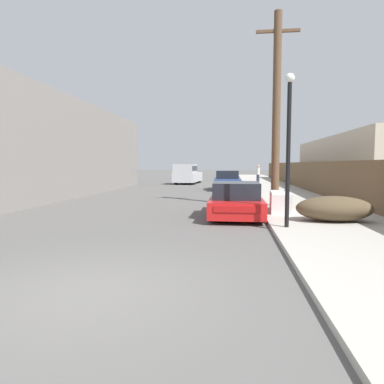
{
  "coord_description": "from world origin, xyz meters",
  "views": [
    {
      "loc": [
        2.05,
        -4.7,
        1.9
      ],
      "look_at": [
        0.05,
        12.6,
        0.48
      ],
      "focal_mm": 32.0,
      "sensor_mm": 36.0,
      "label": 1
    }
  ],
  "objects_px": {
    "pickup_truck": "(187,174)",
    "street_lamp": "(289,138)",
    "car_parked_mid": "(227,181)",
    "utility_pole": "(276,108)",
    "discarded_fridge": "(280,202)",
    "parked_sports_car_red": "(236,201)",
    "pedestrian": "(258,174)",
    "brush_pile": "(334,209)"
  },
  "relations": [
    {
      "from": "utility_pole",
      "to": "pickup_truck",
      "type": "bearing_deg",
      "value": 108.91
    },
    {
      "from": "discarded_fridge",
      "to": "parked_sports_car_red",
      "type": "distance_m",
      "value": 1.76
    },
    {
      "from": "car_parked_mid",
      "to": "pickup_truck",
      "type": "distance_m",
      "value": 8.6
    },
    {
      "from": "pickup_truck",
      "to": "street_lamp",
      "type": "distance_m",
      "value": 23.94
    },
    {
      "from": "pickup_truck",
      "to": "utility_pole",
      "type": "distance_m",
      "value": 19.31
    },
    {
      "from": "discarded_fridge",
      "to": "street_lamp",
      "type": "height_order",
      "value": "street_lamp"
    },
    {
      "from": "pedestrian",
      "to": "brush_pile",
      "type": "bearing_deg",
      "value": -87.96
    },
    {
      "from": "parked_sports_car_red",
      "to": "utility_pole",
      "type": "xyz_separation_m",
      "value": [
        1.7,
        2.55,
        3.69
      ]
    },
    {
      "from": "utility_pole",
      "to": "brush_pile",
      "type": "height_order",
      "value": "utility_pole"
    },
    {
      "from": "parked_sports_car_red",
      "to": "street_lamp",
      "type": "xyz_separation_m",
      "value": [
        1.4,
        -2.6,
        2.05
      ]
    },
    {
      "from": "parked_sports_car_red",
      "to": "discarded_fridge",
      "type": "bearing_deg",
      "value": 19.79
    },
    {
      "from": "parked_sports_car_red",
      "to": "pickup_truck",
      "type": "distance_m",
      "value": 21.03
    },
    {
      "from": "discarded_fridge",
      "to": "parked_sports_car_red",
      "type": "height_order",
      "value": "parked_sports_car_red"
    },
    {
      "from": "utility_pole",
      "to": "pedestrian",
      "type": "relative_size",
      "value": 4.71
    },
    {
      "from": "parked_sports_car_red",
      "to": "car_parked_mid",
      "type": "distance_m",
      "value": 12.94
    },
    {
      "from": "car_parked_mid",
      "to": "pickup_truck",
      "type": "xyz_separation_m",
      "value": [
        -3.98,
        7.62,
        0.28
      ]
    },
    {
      "from": "parked_sports_car_red",
      "to": "utility_pole",
      "type": "relative_size",
      "value": 0.52
    },
    {
      "from": "car_parked_mid",
      "to": "pedestrian",
      "type": "relative_size",
      "value": 2.4
    },
    {
      "from": "parked_sports_car_red",
      "to": "pedestrian",
      "type": "xyz_separation_m",
      "value": [
        2.28,
        19.75,
        0.43
      ]
    },
    {
      "from": "car_parked_mid",
      "to": "brush_pile",
      "type": "bearing_deg",
      "value": -78.05
    },
    {
      "from": "pickup_truck",
      "to": "pedestrian",
      "type": "xyz_separation_m",
      "value": [
        6.75,
        -0.8,
        0.06
      ]
    },
    {
      "from": "pickup_truck",
      "to": "utility_pole",
      "type": "xyz_separation_m",
      "value": [
        6.17,
        -18.0,
        3.32
      ]
    },
    {
      "from": "parked_sports_car_red",
      "to": "brush_pile",
      "type": "distance_m",
      "value": 3.35
    },
    {
      "from": "pickup_truck",
      "to": "car_parked_mid",
      "type": "bearing_deg",
      "value": 121.83
    },
    {
      "from": "discarded_fridge",
      "to": "car_parked_mid",
      "type": "xyz_separation_m",
      "value": [
        -2.15,
        12.33,
        0.17
      ]
    },
    {
      "from": "brush_pile",
      "to": "street_lamp",
      "type": "bearing_deg",
      "value": -144.05
    },
    {
      "from": "discarded_fridge",
      "to": "car_parked_mid",
      "type": "height_order",
      "value": "car_parked_mid"
    },
    {
      "from": "pedestrian",
      "to": "discarded_fridge",
      "type": "bearing_deg",
      "value": -91.86
    },
    {
      "from": "parked_sports_car_red",
      "to": "street_lamp",
      "type": "distance_m",
      "value": 3.6
    },
    {
      "from": "car_parked_mid",
      "to": "utility_pole",
      "type": "xyz_separation_m",
      "value": [
        2.19,
        -10.38,
        3.6
      ]
    },
    {
      "from": "car_parked_mid",
      "to": "discarded_fridge",
      "type": "bearing_deg",
      "value": -81.96
    },
    {
      "from": "pedestrian",
      "to": "parked_sports_car_red",
      "type": "bearing_deg",
      "value": -96.58
    },
    {
      "from": "street_lamp",
      "to": "brush_pile",
      "type": "height_order",
      "value": "street_lamp"
    },
    {
      "from": "car_parked_mid",
      "to": "utility_pole",
      "type": "relative_size",
      "value": 0.51
    },
    {
      "from": "discarded_fridge",
      "to": "brush_pile",
      "type": "xyz_separation_m",
      "value": [
        1.37,
        -2.02,
        0.02
      ]
    },
    {
      "from": "utility_pole",
      "to": "pedestrian",
      "type": "xyz_separation_m",
      "value": [
        0.58,
        17.2,
        -3.26
      ]
    },
    {
      "from": "discarded_fridge",
      "to": "car_parked_mid",
      "type": "distance_m",
      "value": 12.51
    },
    {
      "from": "car_parked_mid",
      "to": "parked_sports_car_red",
      "type": "bearing_deg",
      "value": -89.66
    },
    {
      "from": "discarded_fridge",
      "to": "street_lamp",
      "type": "bearing_deg",
      "value": -90.38
    },
    {
      "from": "discarded_fridge",
      "to": "pedestrian",
      "type": "xyz_separation_m",
      "value": [
        0.62,
        19.15,
        0.51
      ]
    },
    {
      "from": "discarded_fridge",
      "to": "street_lamp",
      "type": "distance_m",
      "value": 3.86
    },
    {
      "from": "pickup_truck",
      "to": "pedestrian",
      "type": "height_order",
      "value": "pickup_truck"
    }
  ]
}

